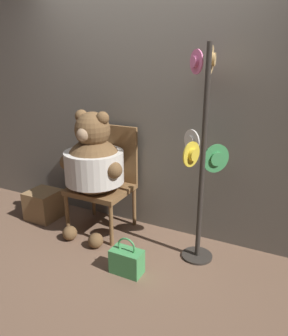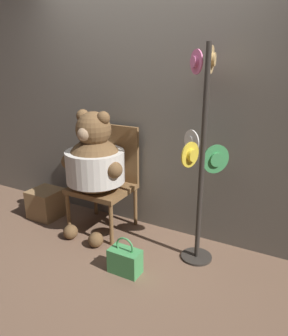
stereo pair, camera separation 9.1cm
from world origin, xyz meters
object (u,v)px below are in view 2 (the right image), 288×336
hat_display_rack (201,154)px  handbag_on_ground (125,260)px  chair (107,175)px  teddy_bear (95,163)px

hat_display_rack → handbag_on_ground: hat_display_rack is taller
chair → hat_display_rack: bearing=-6.3°
hat_display_rack → handbag_on_ground: (-0.44, -0.52, -0.87)m
chair → teddy_bear: (-0.01, -0.19, 0.19)m
hat_display_rack → handbag_on_ground: bearing=-130.2°
teddy_bear → hat_display_rack: bearing=3.8°
chair → hat_display_rack: 1.14m
chair → handbag_on_ground: size_ratio=3.23×
chair → handbag_on_ground: bearing=-46.3°
hat_display_rack → chair: bearing=173.7°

